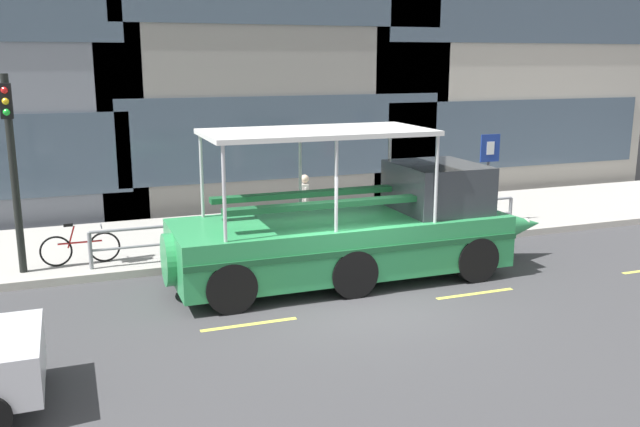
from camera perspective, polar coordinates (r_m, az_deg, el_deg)
The scene contains 11 objects.
ground_plane at distance 13.86m, azimuth 3.26°, elevation -7.22°, with size 120.00×120.00×0.00m, color #3D3D3F.
sidewalk at distance 18.87m, azimuth -3.56°, elevation -1.50°, with size 32.00×4.80×0.18m, color #A8A59E.
curb_edge at distance 16.58m, azimuth -1.05°, elevation -3.49°, with size 32.00×0.18×0.18m, color #B2ADA3.
lane_centreline at distance 13.43m, azimuth 4.13°, elevation -7.89°, with size 25.80×0.12×0.01m.
curb_guardrail at distance 16.90m, azimuth 0.30°, elevation -0.81°, with size 11.11×0.09×0.87m.
traffic_light_pole at distance 15.76m, azimuth -24.35°, elevation 4.45°, with size 0.24×0.46×4.27m.
parking_sign at distance 19.57m, azimuth 13.92°, elevation 4.08°, with size 0.60×0.12×2.54m.
leaned_bicycle at distance 16.38m, azimuth -19.39°, elevation -2.74°, with size 1.74×0.46×0.96m.
duck_tour_boat at distance 14.98m, azimuth 3.55°, elevation -1.43°, with size 9.03×2.57×3.31m.
pedestrian_near_bow at distance 19.05m, azimuth 9.80°, elevation 2.02°, with size 0.48×0.29×1.76m.
pedestrian_mid_left at distance 17.94m, azimuth -1.28°, elevation 1.26°, with size 0.23×0.46×1.61m.
Camera 1 is at (-5.27, -11.91, 4.73)m, focal length 38.30 mm.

